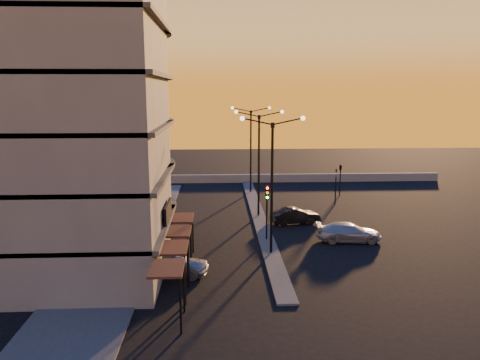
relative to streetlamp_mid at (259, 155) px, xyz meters
name	(u,v)px	position (x,y,z in m)	size (l,w,h in m)	color
ground	(271,254)	(0.00, -10.00, -5.59)	(120.00, 120.00, 0.00)	black
sidewalk_west	(129,238)	(-10.50, -6.00, -5.53)	(5.00, 40.00, 0.12)	#454543
median	(258,216)	(0.00, 0.00, -5.53)	(1.20, 36.00, 0.12)	#454543
parapet	(263,178)	(2.00, 16.00, -5.09)	(44.00, 0.50, 1.00)	gray
building	(53,78)	(-14.00, -9.97, 6.32)	(14.35, 17.08, 25.00)	slate
streetlamp_near	(272,175)	(0.00, -10.00, 0.00)	(4.32, 0.32, 9.51)	black
streetlamp_mid	(259,155)	(0.00, 0.00, 0.00)	(4.32, 0.32, 9.51)	black
streetlamp_far	(251,143)	(0.00, 10.00, 0.00)	(4.32, 0.32, 9.51)	black
traffic_light_main	(267,204)	(0.00, -7.13, -2.70)	(0.28, 0.44, 4.25)	black
signal_east_a	(336,186)	(8.00, 4.00, -3.66)	(0.13, 0.16, 3.60)	black
signal_east_b	(341,167)	(9.50, 8.00, -2.49)	(0.42, 1.99, 3.60)	black
car_hatchback	(172,263)	(-6.50, -13.39, -4.83)	(1.81, 4.51, 1.53)	#A9ACB1
car_sedan	(295,216)	(2.93, -2.54, -4.91)	(1.45, 4.17, 1.37)	black
car_wagon	(349,232)	(6.16, -7.49, -4.90)	(1.95, 4.79, 1.39)	#ABAEB3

